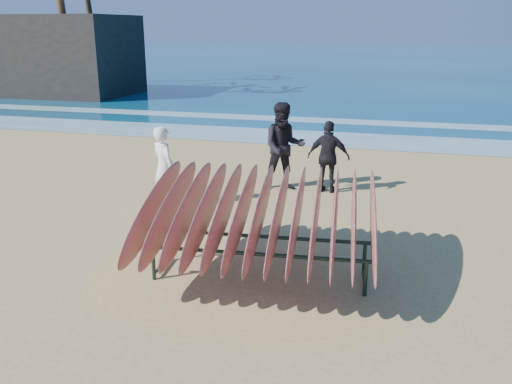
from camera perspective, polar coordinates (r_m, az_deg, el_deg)
ground at (r=8.22m, az=-1.47°, el=-7.93°), size 120.00×120.00×0.00m
ocean at (r=62.27m, az=13.47°, el=13.42°), size 160.00×160.00×0.00m
foam_near at (r=17.61m, az=7.85°, el=5.56°), size 160.00×160.00×0.00m
foam_far at (r=21.04m, az=9.12°, el=7.36°), size 160.00×160.00×0.00m
surfboard_rack at (r=7.56m, az=0.42°, el=-2.45°), size 3.43×3.12×1.57m
person_white at (r=10.84m, az=-9.69°, el=2.59°), size 0.71×0.65×1.62m
person_dark_a at (r=11.82m, az=2.94°, el=4.78°), size 1.12×0.99×1.93m
person_dark_b at (r=11.76m, az=7.65°, el=3.67°), size 0.94×0.44×1.56m
building at (r=31.47m, az=-21.28°, el=13.28°), size 9.05×5.03×4.02m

